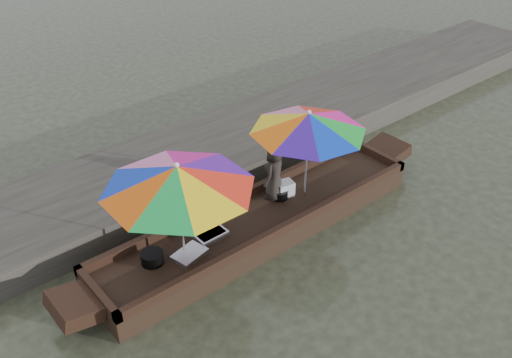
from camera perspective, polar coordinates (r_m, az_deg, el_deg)
water at (r=9.29m, az=0.40°, el=-5.43°), size 80.00×80.00×0.00m
dock at (r=10.62m, az=-7.27°, el=1.36°), size 22.00×2.20×0.50m
boat_hull at (r=9.18m, az=0.40°, el=-4.58°), size 5.72×1.20×0.35m
cooking_pot at (r=8.29m, az=-10.34°, el=-7.75°), size 0.33×0.33×0.17m
tray_crayfish at (r=8.65m, az=-4.60°, el=-5.58°), size 0.49×0.34×0.09m
tray_scallop at (r=8.36m, az=-6.66°, el=-7.47°), size 0.54×0.43×0.06m
charcoal_grill at (r=9.47m, az=2.34°, el=-1.49°), size 0.29×0.29×0.14m
supply_bag at (r=9.49m, az=2.89°, el=-0.98°), size 0.32×0.27×0.26m
vendor at (r=9.24m, az=1.86°, el=0.73°), size 0.57×0.48×0.99m
umbrella_bow at (r=7.95m, az=-7.55°, el=-3.17°), size 2.78×2.78×1.55m
umbrella_stern at (r=9.21m, az=5.10°, el=2.52°), size 2.19×2.19×1.55m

